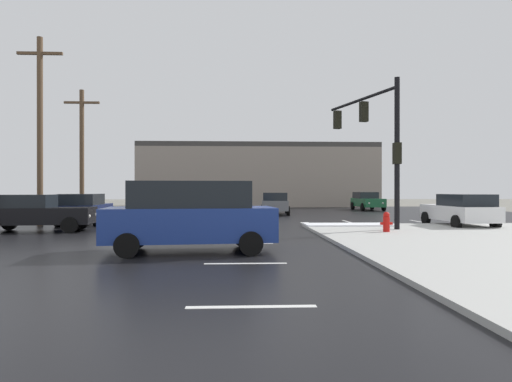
# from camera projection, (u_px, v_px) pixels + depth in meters

# --- Properties ---
(ground_plane) EXTENTS (120.00, 120.00, 0.00)m
(ground_plane) POSITION_uv_depth(u_px,v_px,m) (240.00, 222.00, 24.79)
(ground_plane) COLOR slate
(road_asphalt) EXTENTS (44.00, 44.00, 0.02)m
(road_asphalt) POSITION_uv_depth(u_px,v_px,m) (240.00, 222.00, 24.79)
(road_asphalt) COLOR black
(road_asphalt) RESTS_ON ground_plane
(snow_strip_curbside) EXTENTS (4.00, 1.60, 0.06)m
(snow_strip_curbside) POSITION_uv_depth(u_px,v_px,m) (347.00, 225.00, 21.02)
(snow_strip_curbside) COLOR white
(snow_strip_curbside) RESTS_ON sidewalk_corner
(lane_markings) EXTENTS (36.15, 36.15, 0.01)m
(lane_markings) POSITION_uv_depth(u_px,v_px,m) (263.00, 224.00, 23.46)
(lane_markings) COLOR silver
(lane_markings) RESTS_ON road_asphalt
(traffic_signal_mast) EXTENTS (1.76, 5.74, 6.41)m
(traffic_signal_mast) POSITION_uv_depth(u_px,v_px,m) (376.00, 132.00, 20.32)
(traffic_signal_mast) COLOR black
(traffic_signal_mast) RESTS_ON sidewalk_corner
(fire_hydrant) EXTENTS (0.48, 0.26, 0.79)m
(fire_hydrant) POSITION_uv_depth(u_px,v_px,m) (386.00, 222.00, 17.71)
(fire_hydrant) COLOR red
(fire_hydrant) RESTS_ON sidewalk_corner
(strip_building_background) EXTENTS (24.93, 8.00, 6.68)m
(strip_building_background) POSITION_uv_depth(u_px,v_px,m) (258.00, 176.00, 48.96)
(strip_building_background) COLOR gray
(strip_building_background) RESTS_ON ground_plane
(sedan_black) EXTENTS (4.64, 2.31, 1.58)m
(sedan_black) POSITION_uv_depth(u_px,v_px,m) (34.00, 212.00, 19.05)
(sedan_black) COLOR black
(sedan_black) RESTS_ON road_asphalt
(sedan_white) EXTENTS (2.10, 4.57, 1.58)m
(sedan_white) POSITION_uv_depth(u_px,v_px,m) (460.00, 210.00, 21.25)
(sedan_white) COLOR white
(sedan_white) RESTS_ON road_asphalt
(sedan_green) EXTENTS (2.07, 4.56, 1.58)m
(sedan_green) POSITION_uv_depth(u_px,v_px,m) (367.00, 201.00, 39.16)
(sedan_green) COLOR #195933
(sedan_green) RESTS_ON road_asphalt
(suv_blue) EXTENTS (4.97, 2.52, 2.03)m
(suv_blue) POSITION_uv_depth(u_px,v_px,m) (190.00, 215.00, 12.84)
(suv_blue) COLOR navy
(suv_blue) RESTS_ON road_asphalt
(sedan_grey) EXTENTS (2.29, 4.64, 1.58)m
(sedan_grey) POSITION_uv_depth(u_px,v_px,m) (275.00, 203.00, 32.17)
(sedan_grey) COLOR slate
(sedan_grey) RESTS_ON road_asphalt
(sedan_navy) EXTENTS (2.23, 4.62, 1.58)m
(sedan_navy) POSITION_uv_depth(u_px,v_px,m) (85.00, 208.00, 22.96)
(sedan_navy) COLOR #141E47
(sedan_navy) RESTS_ON road_asphalt
(utility_pole_mid) EXTENTS (2.20, 0.28, 9.33)m
(utility_pole_mid) POSITION_uv_depth(u_px,v_px,m) (40.00, 127.00, 22.03)
(utility_pole_mid) COLOR brown
(utility_pole_mid) RESTS_ON ground_plane
(utility_pole_far) EXTENTS (2.20, 0.28, 8.11)m
(utility_pole_far) POSITION_uv_depth(u_px,v_px,m) (82.00, 151.00, 28.21)
(utility_pole_far) COLOR brown
(utility_pole_far) RESTS_ON ground_plane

